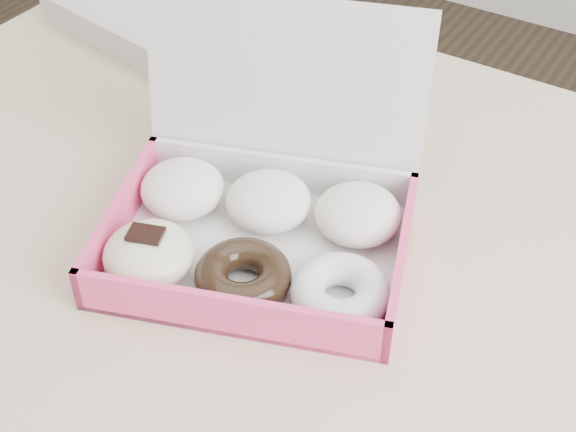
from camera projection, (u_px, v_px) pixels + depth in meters
The scene contains 3 objects.
table at pixel (311, 284), 0.87m from camera, with size 1.20×0.80×0.75m.
donut_box at pixel (258, 219), 0.78m from camera, with size 0.35×0.33×0.21m.
newspapers at pixel (162, 12), 1.13m from camera, with size 0.27×0.22×0.04m, color white.
Camera 1 is at (0.30, -0.52, 1.30)m, focal length 50.00 mm.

